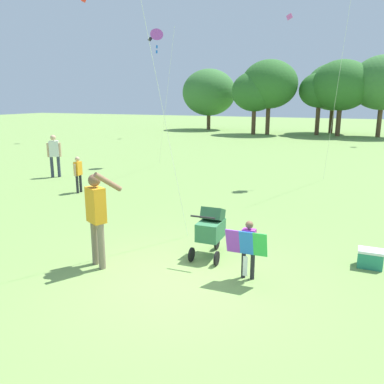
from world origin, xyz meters
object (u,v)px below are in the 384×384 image
object	(u,v)px
person_red_shirt	(54,152)
person_kid_running	(78,172)
person_adult_flyer	(97,212)
child_with_butterfly_kite	(248,245)
stroller	(211,227)
cooler_box	(370,258)
kite_orange_delta	(157,36)

from	to	relation	value
person_red_shirt	person_kid_running	distance (m)	3.20
person_red_shirt	person_adult_flyer	bearing A→B (deg)	-43.65
child_with_butterfly_kite	person_red_shirt	distance (m)	11.33
stroller	cooler_box	size ratio (longest dim) A/B	2.42
person_adult_flyer	person_red_shirt	size ratio (longest dim) A/B	1.10
child_with_butterfly_kite	person_adult_flyer	bearing A→B (deg)	-168.42
child_with_butterfly_kite	stroller	distance (m)	1.22
person_adult_flyer	person_kid_running	world-z (taller)	person_adult_flyer
person_adult_flyer	kite_orange_delta	distance (m)	13.06
stroller	person_kid_running	size ratio (longest dim) A/B	0.88
cooler_box	stroller	bearing A→B (deg)	-167.33
child_with_butterfly_kite	kite_orange_delta	size ratio (longest dim) A/B	0.17
stroller	person_red_shirt	xyz separation A→B (m)	(-8.65, 5.24, 0.40)
stroller	person_red_shirt	world-z (taller)	person_red_shirt
person_kid_running	person_adult_flyer	bearing A→B (deg)	-48.08
child_with_butterfly_kite	person_adult_flyer	distance (m)	2.84
kite_orange_delta	cooler_box	distance (m)	14.35
stroller	kite_orange_delta	world-z (taller)	kite_orange_delta
person_red_shirt	cooler_box	size ratio (longest dim) A/B	3.79
person_adult_flyer	person_red_shirt	distance (m)	9.48
person_kid_running	cooler_box	world-z (taller)	person_kid_running
child_with_butterfly_kite	stroller	world-z (taller)	child_with_butterfly_kite
child_with_butterfly_kite	person_kid_running	bearing A→B (deg)	149.23
stroller	person_kid_running	xyz separation A→B (m)	(-6.03, 3.43, 0.12)
person_red_shirt	person_kid_running	xyz separation A→B (m)	(2.62, -1.82, -0.28)
stroller	person_kid_running	world-z (taller)	person_kid_running
person_adult_flyer	person_red_shirt	world-z (taller)	person_adult_flyer
stroller	cooler_box	world-z (taller)	stroller
stroller	person_kid_running	bearing A→B (deg)	150.39
kite_orange_delta	person_kid_running	xyz separation A→B (m)	(0.36, -6.52, -5.14)
person_adult_flyer	person_kid_running	xyz separation A→B (m)	(-4.25, 4.73, -0.36)
person_kid_running	child_with_butterfly_kite	bearing A→B (deg)	-30.77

